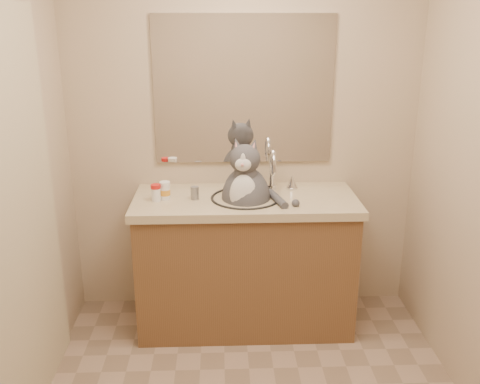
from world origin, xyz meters
The scene contains 8 objects.
room centered at (0.00, 0.00, 1.20)m, with size 2.22×2.52×2.42m.
vanity centered at (0.00, 0.96, 0.44)m, with size 1.34×0.59×1.12m.
mirror centered at (0.00, 1.24, 1.45)m, with size 1.10×0.02×0.90m, color white.
shower_curtain centered at (-1.05, 0.10, 1.03)m, with size 0.02×1.30×1.93m.
cat centered at (0.00, 0.94, 0.88)m, with size 0.41×0.39×0.58m.
pill_bottle_redcap centered at (-0.53, 0.92, 0.90)m, with size 0.06×0.06×0.10m.
pill_bottle_orange centered at (-0.48, 0.95, 0.90)m, with size 0.08×0.08×0.11m.
grey_canister centered at (-0.30, 0.94, 0.89)m, with size 0.05×0.05×0.08m.
Camera 1 is at (-0.15, -2.06, 1.89)m, focal length 40.00 mm.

